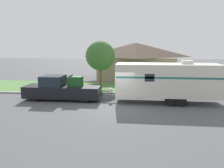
{
  "coord_description": "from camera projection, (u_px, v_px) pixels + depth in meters",
  "views": [
    {
      "loc": [
        1.36,
        -15.28,
        4.44
      ],
      "look_at": [
        -0.52,
        1.89,
        1.4
      ],
      "focal_mm": 35.0,
      "sensor_mm": 36.0,
      "label": 1
    }
  ],
  "objects": [
    {
      "name": "ground_plane",
      "position": [
        116.0,
        108.0,
        15.87
      ],
      "size": [
        120.0,
        120.0,
        0.0
      ],
      "primitive_type": "plane",
      "color": "#515456"
    },
    {
      "name": "curb_strip",
      "position": [
        120.0,
        95.0,
        19.53
      ],
      "size": [
        80.0,
        0.3,
        0.14
      ],
      "color": "#999993",
      "rests_on": "ground_plane"
    },
    {
      "name": "travel_trailer",
      "position": [
        167.0,
        80.0,
        17.0
      ],
      "size": [
        9.02,
        2.51,
        3.34
      ],
      "color": "black",
      "rests_on": "ground_plane"
    },
    {
      "name": "pickup_truck",
      "position": [
        62.0,
        89.0,
        18.07
      ],
      "size": [
        6.38,
        1.97,
        2.08
      ],
      "color": "black",
      "rests_on": "ground_plane"
    },
    {
      "name": "tree_in_yard",
      "position": [
        100.0,
        56.0,
        23.14
      ],
      "size": [
        3.12,
        3.12,
        4.93
      ],
      "color": "brown",
      "rests_on": "ground_plane"
    },
    {
      "name": "lawn_strip",
      "position": [
        122.0,
        88.0,
        23.12
      ],
      "size": [
        80.0,
        7.0,
        0.03
      ],
      "color": "#568442",
      "rests_on": "ground_plane"
    },
    {
      "name": "mailbox",
      "position": [
        137.0,
        83.0,
        20.19
      ],
      "size": [
        0.48,
        0.2,
        1.33
      ],
      "color": "brown",
      "rests_on": "ground_plane"
    },
    {
      "name": "house_across_street",
      "position": [
        136.0,
        60.0,
        29.58
      ],
      "size": [
        10.39,
        7.55,
        4.83
      ],
      "color": "gray",
      "rests_on": "ground_plane"
    }
  ]
}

